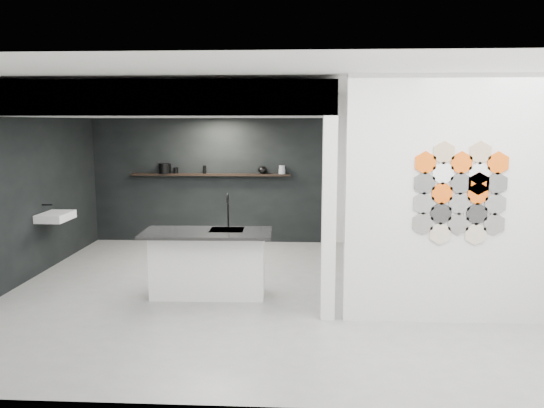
% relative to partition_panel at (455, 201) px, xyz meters
% --- Properties ---
extents(floor, '(7.00, 6.00, 0.01)m').
position_rel_partition_panel_xyz_m(floor, '(-2.23, 1.00, -1.40)').
color(floor, gray).
extents(partition_panel, '(2.45, 0.15, 2.80)m').
position_rel_partition_panel_xyz_m(partition_panel, '(0.00, 0.00, 0.00)').
color(partition_panel, silver).
rests_on(partition_panel, floor).
extents(bay_clad_back, '(4.40, 0.04, 2.35)m').
position_rel_partition_panel_xyz_m(bay_clad_back, '(-3.52, 3.97, -0.22)').
color(bay_clad_back, black).
rests_on(bay_clad_back, floor).
extents(bay_clad_left, '(0.04, 4.00, 2.35)m').
position_rel_partition_panel_xyz_m(bay_clad_left, '(-5.70, 2.00, -0.22)').
color(bay_clad_left, black).
rests_on(bay_clad_left, floor).
extents(bulkhead, '(4.40, 4.00, 0.40)m').
position_rel_partition_panel_xyz_m(bulkhead, '(-3.52, 2.00, 1.15)').
color(bulkhead, silver).
rests_on(bulkhead, corner_column).
extents(corner_column, '(0.16, 0.16, 2.35)m').
position_rel_partition_panel_xyz_m(corner_column, '(-1.41, 0.00, -0.22)').
color(corner_column, silver).
rests_on(corner_column, floor).
extents(fascia_beam, '(4.40, 0.16, 0.40)m').
position_rel_partition_panel_xyz_m(fascia_beam, '(-3.52, 0.08, 1.15)').
color(fascia_beam, silver).
rests_on(fascia_beam, corner_column).
extents(wall_basin, '(0.40, 0.60, 0.12)m').
position_rel_partition_panel_xyz_m(wall_basin, '(-5.46, 1.80, -0.55)').
color(wall_basin, silver).
rests_on(wall_basin, bay_clad_left).
extents(display_shelf, '(3.00, 0.15, 0.04)m').
position_rel_partition_panel_xyz_m(display_shelf, '(-3.43, 3.87, -0.10)').
color(display_shelf, black).
rests_on(display_shelf, bay_clad_back).
extents(kitchen_island, '(1.69, 0.78, 1.34)m').
position_rel_partition_panel_xyz_m(kitchen_island, '(-2.94, 0.74, -0.95)').
color(kitchen_island, silver).
rests_on(kitchen_island, floor).
extents(stockpot, '(0.30, 0.30, 0.19)m').
position_rel_partition_panel_xyz_m(stockpot, '(-4.29, 3.87, 0.01)').
color(stockpot, black).
rests_on(stockpot, display_shelf).
extents(kettle, '(0.21, 0.21, 0.14)m').
position_rel_partition_panel_xyz_m(kettle, '(-2.44, 3.87, -0.01)').
color(kettle, black).
rests_on(kettle, display_shelf).
extents(glass_bowl, '(0.16, 0.16, 0.09)m').
position_rel_partition_panel_xyz_m(glass_bowl, '(-2.08, 3.87, -0.03)').
color(glass_bowl, gray).
rests_on(glass_bowl, display_shelf).
extents(glass_vase, '(0.14, 0.14, 0.16)m').
position_rel_partition_panel_xyz_m(glass_vase, '(-2.08, 3.87, -0.00)').
color(glass_vase, gray).
rests_on(glass_vase, display_shelf).
extents(bottle_dark, '(0.07, 0.07, 0.15)m').
position_rel_partition_panel_xyz_m(bottle_dark, '(-3.53, 3.87, -0.00)').
color(bottle_dark, black).
rests_on(bottle_dark, display_shelf).
extents(utensil_cup, '(0.09, 0.09, 0.11)m').
position_rel_partition_panel_xyz_m(utensil_cup, '(-4.08, 3.87, -0.02)').
color(utensil_cup, black).
rests_on(utensil_cup, display_shelf).
extents(hex_tile_cluster, '(1.04, 0.02, 1.16)m').
position_rel_partition_panel_xyz_m(hex_tile_cluster, '(0.03, -0.09, 0.10)').
color(hex_tile_cluster, '#66635E').
rests_on(hex_tile_cluster, partition_panel).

